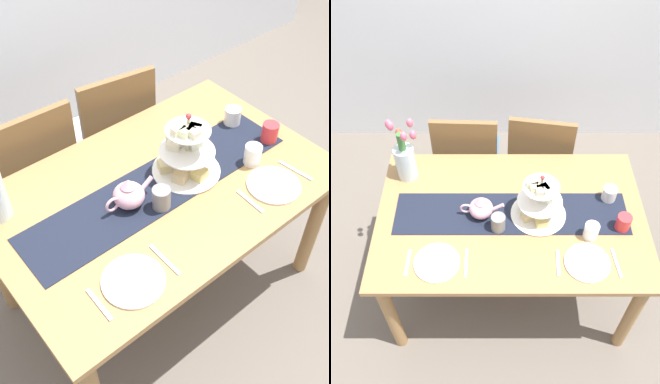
# 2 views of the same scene
# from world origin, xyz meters

# --- Properties ---
(ground_plane) EXTENTS (8.00, 8.00, 0.00)m
(ground_plane) POSITION_xyz_m (0.00, 0.00, 0.00)
(ground_plane) COLOR #6B6056
(dining_table) EXTENTS (1.46, 0.95, 0.75)m
(dining_table) POSITION_xyz_m (0.00, 0.00, 0.64)
(dining_table) COLOR #A37747
(dining_table) RESTS_ON ground_plane
(chair_left) EXTENTS (0.44, 0.44, 0.91)m
(chair_left) POSITION_xyz_m (-0.28, 0.70, 0.50)
(chair_left) COLOR brown
(chair_left) RESTS_ON ground_plane
(chair_right) EXTENTS (0.48, 0.48, 0.91)m
(chair_right) POSITION_xyz_m (0.22, 0.70, 0.50)
(chair_right) COLOR brown
(chair_right) RESTS_ON ground_plane
(table_runner) EXTENTS (1.27, 0.29, 0.00)m
(table_runner) POSITION_xyz_m (0.00, 0.01, 0.75)
(table_runner) COLOR black
(table_runner) RESTS_ON dining_table
(tiered_cake_stand) EXTENTS (0.30, 0.30, 0.30)m
(tiered_cake_stand) POSITION_xyz_m (0.14, 0.00, 0.84)
(tiered_cake_stand) COLOR beige
(tiered_cake_stand) RESTS_ON table_runner
(teapot) EXTENTS (0.24, 0.13, 0.14)m
(teapot) POSITION_xyz_m (-0.16, 0.00, 0.80)
(teapot) COLOR #E5A8BC
(teapot) RESTS_ON table_runner
(tulip_vase) EXTENTS (0.15, 0.18, 0.43)m
(tulip_vase) POSITION_xyz_m (-0.60, 0.30, 0.89)
(tulip_vase) COLOR silver
(tulip_vase) RESTS_ON dining_table
(cream_jug) EXTENTS (0.08, 0.08, 0.08)m
(cream_jug) POSITION_xyz_m (0.55, 0.11, 0.79)
(cream_jug) COLOR white
(cream_jug) RESTS_ON dining_table
(dinner_plate_left) EXTENTS (0.23, 0.23, 0.01)m
(dinner_plate_left) POSITION_xyz_m (-0.38, -0.31, 0.75)
(dinner_plate_left) COLOR white
(dinner_plate_left) RESTS_ON dining_table
(fork_left) EXTENTS (0.02, 0.15, 0.01)m
(fork_left) POSITION_xyz_m (-0.52, -0.31, 0.75)
(fork_left) COLOR silver
(fork_left) RESTS_ON dining_table
(knife_left) EXTENTS (0.01, 0.17, 0.01)m
(knife_left) POSITION_xyz_m (-0.23, -0.31, 0.75)
(knife_left) COLOR silver
(knife_left) RESTS_ON dining_table
(dinner_plate_right) EXTENTS (0.23, 0.23, 0.01)m
(dinner_plate_right) POSITION_xyz_m (0.37, -0.31, 0.75)
(dinner_plate_right) COLOR white
(dinner_plate_right) RESTS_ON dining_table
(fork_right) EXTENTS (0.02, 0.15, 0.01)m
(fork_right) POSITION_xyz_m (0.23, -0.31, 0.75)
(fork_right) COLOR silver
(fork_right) RESTS_ON dining_table
(knife_right) EXTENTS (0.03, 0.17, 0.01)m
(knife_right) POSITION_xyz_m (0.52, -0.31, 0.75)
(knife_right) COLOR silver
(knife_right) RESTS_ON dining_table
(mug_grey) EXTENTS (0.08, 0.08, 0.09)m
(mug_grey) POSITION_xyz_m (-0.07, -0.09, 0.80)
(mug_grey) COLOR slate
(mug_grey) RESTS_ON table_runner
(mug_white_text) EXTENTS (0.08, 0.08, 0.09)m
(mug_white_text) POSITION_xyz_m (0.41, -0.15, 0.79)
(mug_white_text) COLOR white
(mug_white_text) RESTS_ON dining_table
(mug_orange) EXTENTS (0.08, 0.08, 0.09)m
(mug_orange) POSITION_xyz_m (0.58, -0.09, 0.79)
(mug_orange) COLOR red
(mug_orange) RESTS_ON dining_table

